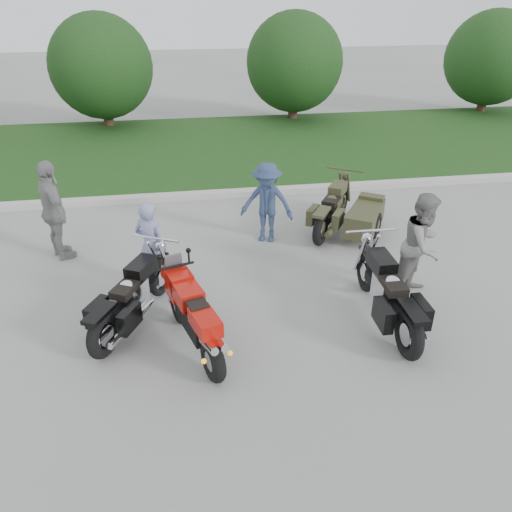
{
  "coord_description": "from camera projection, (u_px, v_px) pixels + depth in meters",
  "views": [
    {
      "loc": [
        -0.57,
        -5.81,
        4.7
      ],
      "look_at": [
        0.57,
        1.29,
        0.8
      ],
      "focal_mm": 35.0,
      "sensor_mm": 36.0,
      "label": 1
    }
  ],
  "objects": [
    {
      "name": "person_denim",
      "position": [
        267.0,
        203.0,
        10.09
      ],
      "size": [
        1.23,
        0.97,
        1.67
      ],
      "primitive_type": "imported",
      "rotation": [
        0.0,
        0.0,
        -0.37
      ],
      "color": "navy",
      "rests_on": "ground"
    },
    {
      "name": "sportbike_red",
      "position": [
        194.0,
        317.0,
        7.05
      ],
      "size": [
        0.81,
        2.04,
        0.99
      ],
      "rotation": [
        0.0,
        0.0,
        0.3
      ],
      "color": "black",
      "rests_on": "ground"
    },
    {
      "name": "ground",
      "position": [
        231.0,
        347.0,
        7.36
      ],
      "size": [
        80.0,
        80.0,
        0.0
      ],
      "primitive_type": "plane",
      "color": "#9E9E98",
      "rests_on": "ground"
    },
    {
      "name": "person_grey",
      "position": [
        422.0,
        245.0,
        8.27
      ],
      "size": [
        1.12,
        1.1,
        1.82
      ],
      "primitive_type": "imported",
      "rotation": [
        0.0,
        0.0,
        0.71
      ],
      "color": "gray",
      "rests_on": "ground"
    },
    {
      "name": "tree_far_right",
      "position": [
        492.0,
        58.0,
        19.72
      ],
      "size": [
        3.6,
        3.6,
        4.0
      ],
      "color": "#3F2B1C",
      "rests_on": "ground"
    },
    {
      "name": "grass_strip",
      "position": [
        195.0,
        149.0,
        16.14
      ],
      "size": [
        60.0,
        8.0,
        0.14
      ],
      "primitive_type": "cube",
      "color": "#22521C",
      "rests_on": "ground"
    },
    {
      "name": "person_back",
      "position": [
        54.0,
        211.0,
        9.38
      ],
      "size": [
        0.97,
        1.23,
        1.95
      ],
      "primitive_type": "imported",
      "rotation": [
        0.0,
        0.0,
        2.07
      ],
      "color": "gray",
      "rests_on": "ground"
    },
    {
      "name": "cruiser_right",
      "position": [
        389.0,
        296.0,
        7.67
      ],
      "size": [
        0.43,
        2.54,
        0.98
      ],
      "rotation": [
        0.0,
        0.0,
        -0.02
      ],
      "color": "black",
      "rests_on": "ground"
    },
    {
      "name": "curb",
      "position": [
        204.0,
        195.0,
        12.53
      ],
      "size": [
        60.0,
        0.3,
        0.15
      ],
      "primitive_type": "cube",
      "color": "#B4B2A9",
      "rests_on": "ground"
    },
    {
      "name": "tree_mid_right",
      "position": [
        294.0,
        62.0,
        18.6
      ],
      "size": [
        3.6,
        3.6,
        4.0
      ],
      "color": "#3F2B1C",
      "rests_on": "ground"
    },
    {
      "name": "tree_mid_left",
      "position": [
        101.0,
        67.0,
        17.62
      ],
      "size": [
        3.6,
        3.6,
        4.0
      ],
      "color": "#3F2B1C",
      "rests_on": "ground"
    },
    {
      "name": "cruiser_left",
      "position": [
        131.0,
        300.0,
        7.63
      ],
      "size": [
        1.22,
        2.19,
        0.92
      ],
      "rotation": [
        0.0,
        0.0,
        -0.47
      ],
      "color": "black",
      "rests_on": "ground"
    },
    {
      "name": "cruiser_sidecar",
      "position": [
        351.0,
        215.0,
        10.55
      ],
      "size": [
        1.89,
        2.24,
        0.92
      ],
      "rotation": [
        0.0,
        0.0,
        -0.57
      ],
      "color": "black",
      "rests_on": "ground"
    },
    {
      "name": "person_stripe",
      "position": [
        151.0,
        246.0,
        8.48
      ],
      "size": [
        0.71,
        0.64,
        1.62
      ],
      "primitive_type": "imported",
      "rotation": [
        0.0,
        0.0,
        2.6
      ],
      "color": "#8286B1",
      "rests_on": "ground"
    }
  ]
}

